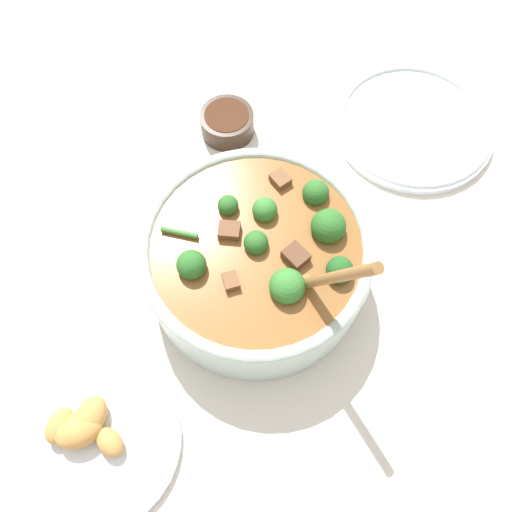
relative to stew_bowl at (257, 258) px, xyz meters
name	(u,v)px	position (x,y,z in m)	size (l,w,h in m)	color
ground_plane	(256,276)	(0.00, 0.00, -0.06)	(4.00, 4.00, 0.00)	silver
stew_bowl	(257,258)	(0.00, 0.00, 0.00)	(0.29, 0.29, 0.24)	#B2C6BC
condiment_bowl	(227,122)	(0.19, -0.17, -0.04)	(0.08, 0.08, 0.04)	black
empty_plate	(413,125)	(-0.04, -0.35, -0.05)	(0.25, 0.25, 0.02)	white
food_plate	(95,438)	(0.02, 0.28, -0.05)	(0.19, 0.19, 0.05)	white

